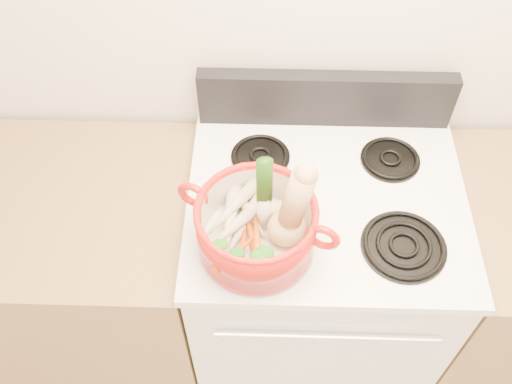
{
  "coord_description": "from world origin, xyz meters",
  "views": [
    {
      "loc": [
        -0.17,
        0.43,
        2.21
      ],
      "look_at": [
        -0.19,
        1.21,
        1.21
      ],
      "focal_mm": 40.0,
      "sensor_mm": 36.0,
      "label": 1
    }
  ],
  "objects_px": {
    "dutch_oven": "(256,227)",
    "leek": "(264,195)",
    "squash": "(289,208)",
    "stove_body": "(313,282)"
  },
  "relations": [
    {
      "from": "stove_body",
      "to": "dutch_oven",
      "type": "distance_m",
      "value": 0.64
    },
    {
      "from": "stove_body",
      "to": "squash",
      "type": "bearing_deg",
      "value": -124.3
    },
    {
      "from": "stove_body",
      "to": "squash",
      "type": "height_order",
      "value": "squash"
    },
    {
      "from": "dutch_oven",
      "to": "squash",
      "type": "distance_m",
      "value": 0.11
    },
    {
      "from": "squash",
      "to": "leek",
      "type": "relative_size",
      "value": 1.0
    },
    {
      "from": "leek",
      "to": "stove_body",
      "type": "bearing_deg",
      "value": 27.82
    },
    {
      "from": "dutch_oven",
      "to": "leek",
      "type": "bearing_deg",
      "value": 84.8
    },
    {
      "from": "squash",
      "to": "leek",
      "type": "height_order",
      "value": "squash"
    },
    {
      "from": "dutch_oven",
      "to": "squash",
      "type": "bearing_deg",
      "value": 19.55
    },
    {
      "from": "dutch_oven",
      "to": "leek",
      "type": "relative_size",
      "value": 1.17
    }
  ]
}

